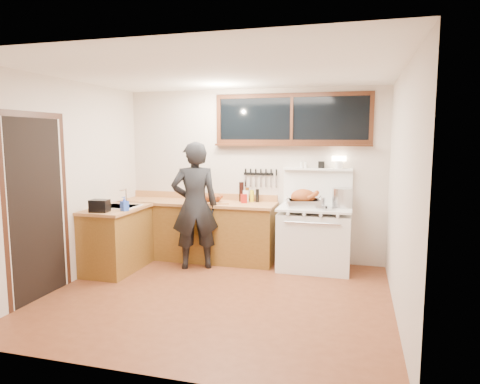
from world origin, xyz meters
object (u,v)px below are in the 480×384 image
(cutting_board, at_px, (213,199))
(roast_turkey, at_px, (303,199))
(man, at_px, (195,206))
(vintage_stove, at_px, (315,237))

(cutting_board, relative_size, roast_turkey, 1.04)
(man, relative_size, cutting_board, 3.36)
(vintage_stove, relative_size, cutting_board, 2.97)
(cutting_board, bearing_deg, man, -112.99)
(vintage_stove, height_order, man, man)
(vintage_stove, xyz_separation_m, man, (-1.66, -0.41, 0.44))
(man, xyz_separation_m, cutting_board, (0.15, 0.36, 0.05))
(roast_turkey, bearing_deg, man, -165.64)
(man, bearing_deg, roast_turkey, 14.36)
(vintage_stove, distance_m, roast_turkey, 0.56)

